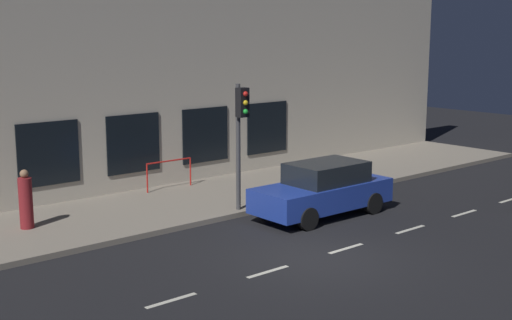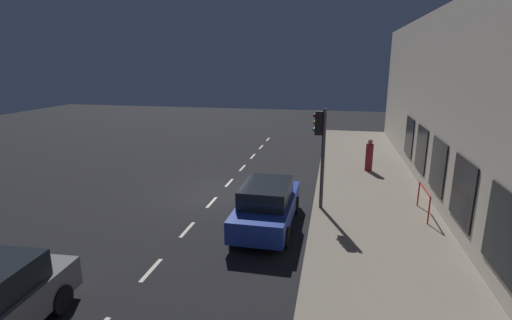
% 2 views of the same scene
% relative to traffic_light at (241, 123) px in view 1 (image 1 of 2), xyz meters
% --- Properties ---
extents(ground_plane, '(60.00, 60.00, 0.00)m').
position_rel_traffic_light_xyz_m(ground_plane, '(-4.18, 1.04, -2.73)').
color(ground_plane, black).
extents(sidewalk, '(4.50, 32.00, 0.15)m').
position_rel_traffic_light_xyz_m(sidewalk, '(2.07, 1.04, -2.65)').
color(sidewalk, gray).
rests_on(sidewalk, ground).
extents(building_facade, '(0.65, 32.00, 7.53)m').
position_rel_traffic_light_xyz_m(building_facade, '(4.62, 1.04, 1.03)').
color(building_facade, beige).
rests_on(building_facade, ground).
extents(lane_centre_line, '(0.12, 27.20, 0.01)m').
position_rel_traffic_light_xyz_m(lane_centre_line, '(-4.18, 0.04, -2.72)').
color(lane_centre_line, beige).
rests_on(lane_centre_line, ground).
extents(traffic_light, '(0.48, 0.32, 3.71)m').
position_rel_traffic_light_xyz_m(traffic_light, '(0.00, 0.00, 0.00)').
color(traffic_light, '#424244').
rests_on(traffic_light, sidewalk).
extents(parked_car_0, '(1.85, 4.36, 1.58)m').
position_rel_traffic_light_xyz_m(parked_car_0, '(-1.61, -1.79, -1.94)').
color(parked_car_0, '#1E389E').
rests_on(parked_car_0, ground).
extents(pedestrian_0, '(0.44, 0.44, 1.60)m').
position_rel_traffic_light_xyz_m(pedestrian_0, '(2.25, 5.55, -1.84)').
color(pedestrian_0, maroon).
rests_on(pedestrian_0, sidewalk).
extents(red_railing, '(0.05, 1.76, 0.97)m').
position_rel_traffic_light_xyz_m(red_railing, '(3.70, 0.06, -1.88)').
color(red_railing, red).
rests_on(red_railing, sidewalk).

